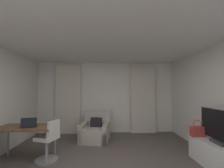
{
  "coord_description": "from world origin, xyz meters",
  "views": [
    {
      "loc": [
        -0.0,
        -2.7,
        1.55
      ],
      "look_at": [
        0.16,
        1.29,
        1.72
      ],
      "focal_mm": 24.46,
      "sensor_mm": 36.0,
      "label": 1
    }
  ],
  "objects_px": {
    "laptop": "(29,125)",
    "tv_console": "(220,157)",
    "handbag_primary": "(198,131)",
    "armchair": "(95,132)",
    "desk": "(26,129)",
    "tv_flatscreen": "(220,128)",
    "desk_chair": "(49,143)"
  },
  "relations": [
    {
      "from": "armchair",
      "to": "tv_console",
      "type": "distance_m",
      "value": 3.15
    },
    {
      "from": "desk",
      "to": "desk_chair",
      "type": "height_order",
      "value": "desk_chair"
    },
    {
      "from": "tv_console",
      "to": "handbag_primary",
      "type": "distance_m",
      "value": 0.62
    },
    {
      "from": "armchair",
      "to": "desk_chair",
      "type": "bearing_deg",
      "value": -125.52
    },
    {
      "from": "armchair",
      "to": "laptop",
      "type": "relative_size",
      "value": 2.55
    },
    {
      "from": "armchair",
      "to": "handbag_primary",
      "type": "xyz_separation_m",
      "value": [
        2.4,
        -1.4,
        0.36
      ]
    },
    {
      "from": "laptop",
      "to": "tv_console",
      "type": "relative_size",
      "value": 0.28
    },
    {
      "from": "handbag_primary",
      "to": "armchair",
      "type": "bearing_deg",
      "value": 149.69
    },
    {
      "from": "desk",
      "to": "handbag_primary",
      "type": "bearing_deg",
      "value": -2.35
    },
    {
      "from": "tv_console",
      "to": "handbag_primary",
      "type": "xyz_separation_m",
      "value": [
        -0.14,
        0.47,
        0.38
      ]
    },
    {
      "from": "laptop",
      "to": "handbag_primary",
      "type": "relative_size",
      "value": 1.02
    },
    {
      "from": "laptop",
      "to": "tv_flatscreen",
      "type": "relative_size",
      "value": 0.36
    },
    {
      "from": "laptop",
      "to": "tv_flatscreen",
      "type": "xyz_separation_m",
      "value": [
        3.92,
        -0.59,
        0.04
      ]
    },
    {
      "from": "desk_chair",
      "to": "handbag_primary",
      "type": "height_order",
      "value": "handbag_primary"
    },
    {
      "from": "armchair",
      "to": "desk",
      "type": "relative_size",
      "value": 0.79
    },
    {
      "from": "tv_console",
      "to": "tv_flatscreen",
      "type": "distance_m",
      "value": 0.57
    },
    {
      "from": "tv_console",
      "to": "tv_flatscreen",
      "type": "relative_size",
      "value": 1.27
    },
    {
      "from": "armchair",
      "to": "desk_chair",
      "type": "relative_size",
      "value": 1.09
    },
    {
      "from": "desk_chair",
      "to": "laptop",
      "type": "xyz_separation_m",
      "value": [
        -0.43,
        0.02,
        0.39
      ]
    },
    {
      "from": "armchair",
      "to": "desk",
      "type": "height_order",
      "value": "armchair"
    },
    {
      "from": "tv_console",
      "to": "handbag_primary",
      "type": "height_order",
      "value": "handbag_primary"
    },
    {
      "from": "tv_console",
      "to": "tv_flatscreen",
      "type": "xyz_separation_m",
      "value": [
        0.0,
        -0.03,
        0.57
      ]
    },
    {
      "from": "desk",
      "to": "tv_flatscreen",
      "type": "xyz_separation_m",
      "value": [
        4.01,
        -0.66,
        0.16
      ]
    },
    {
      "from": "tv_console",
      "to": "desk",
      "type": "bearing_deg",
      "value": 171.11
    },
    {
      "from": "armchair",
      "to": "tv_console",
      "type": "bearing_deg",
      "value": -36.39
    },
    {
      "from": "laptop",
      "to": "handbag_primary",
      "type": "height_order",
      "value": "laptop"
    },
    {
      "from": "laptop",
      "to": "tv_console",
      "type": "bearing_deg",
      "value": -8.19
    },
    {
      "from": "tv_console",
      "to": "tv_flatscreen",
      "type": "bearing_deg",
      "value": -90.0
    },
    {
      "from": "armchair",
      "to": "laptop",
      "type": "distance_m",
      "value": 1.97
    },
    {
      "from": "laptop",
      "to": "tv_console",
      "type": "xyz_separation_m",
      "value": [
        3.92,
        -0.56,
        -0.52
      ]
    },
    {
      "from": "armchair",
      "to": "desk",
      "type": "xyz_separation_m",
      "value": [
        -1.47,
        -1.24,
        0.39
      ]
    },
    {
      "from": "desk_chair",
      "to": "laptop",
      "type": "bearing_deg",
      "value": 177.6
    }
  ]
}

